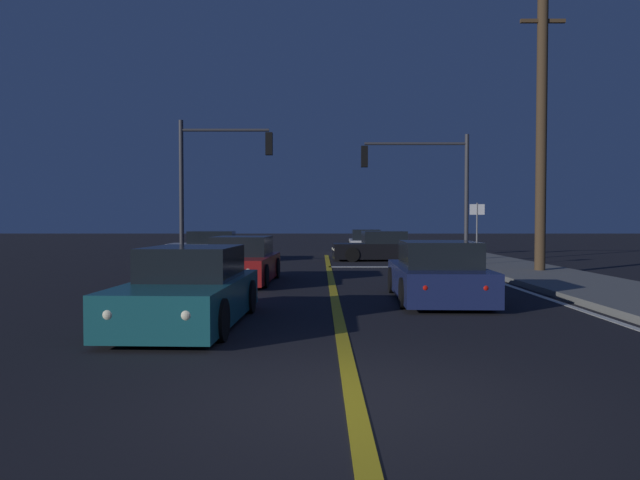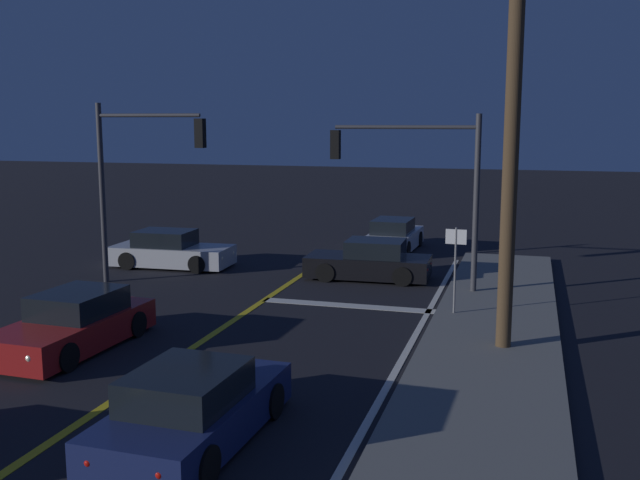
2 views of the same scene
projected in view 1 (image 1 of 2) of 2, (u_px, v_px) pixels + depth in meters
ground_plane at (357, 401)px, 5.75m from camera, size 160.00×160.00×0.00m
sidewalk_right at (598, 288)px, 14.92m from camera, size 3.20×33.18×0.15m
lane_line_center at (336, 290)px, 14.96m from camera, size 0.20×31.33×0.01m
lane_line_edge_right at (526, 290)px, 14.93m from camera, size 0.16×31.33×0.01m
stop_bar at (397, 267)px, 22.66m from camera, size 5.15×0.50×0.01m
car_side_waiting_black at (383, 248)px, 26.41m from camera, size 4.22×2.02×1.34m
car_distant_tail_white at (368, 243)px, 32.00m from camera, size 1.92×4.36×1.34m
car_parked_curb_red at (244, 262)px, 16.97m from camera, size 2.05×4.45×1.34m
car_far_approaching_silver at (219, 248)px, 26.46m from camera, size 4.44×2.08×1.34m
car_mid_block_teal at (193, 291)px, 10.03m from camera, size 1.96×4.42×1.34m
car_following_oncoming_navy at (440, 275)px, 13.04m from camera, size 2.05×4.37×1.34m
traffic_signal_near_right at (430, 176)px, 24.83m from camera, size 4.61×0.28×5.51m
traffic_signal_far_left at (217, 169)px, 23.47m from camera, size 3.78×0.28×5.86m
utility_pole_right at (545, 123)px, 19.30m from camera, size 1.77×0.35×9.82m
street_sign_corner at (480, 224)px, 22.09m from camera, size 0.56×0.06×2.49m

